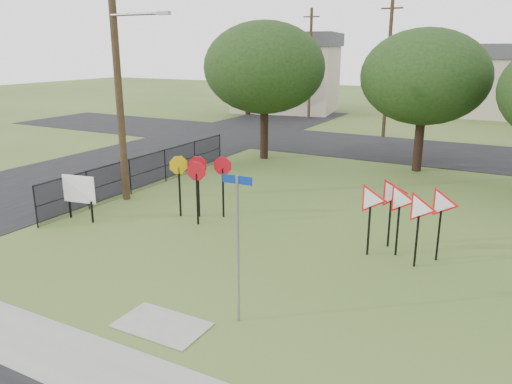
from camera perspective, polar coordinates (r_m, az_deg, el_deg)
ground at (r=13.21m, az=-4.11°, el=-10.22°), size 140.00×140.00×0.00m
sidewalk at (r=10.42m, az=-17.27°, el=-18.83°), size 30.00×1.60×0.02m
street_left at (r=27.78m, az=-14.06°, el=3.50°), size 8.00×50.00×0.02m
street_far at (r=31.18m, az=16.01°, el=4.71°), size 60.00×8.00×0.02m
curb_pad at (r=11.51m, az=-10.73°, el=-14.71°), size 2.00×1.20×0.02m
street_name_sign at (r=10.68m, az=-2.09°, el=-5.65°), size 0.69×0.07×3.34m
stop_sign_cluster at (r=17.49m, az=-6.53°, el=2.19°), size 1.99×1.29×2.23m
yield_sign_cluster at (r=14.74m, az=16.56°, el=-1.26°), size 2.81×1.43×2.19m
info_board at (r=18.42m, az=-19.58°, el=0.13°), size 1.28×0.25×1.62m
utility_pole_main at (r=19.89m, az=-15.49°, el=13.72°), size 3.55×0.33×10.00m
far_pole_a at (r=35.00m, az=14.84°, el=13.57°), size 1.40×0.24×9.00m
far_pole_c at (r=43.21m, az=6.21°, el=14.39°), size 1.40×0.24×9.00m
fence_run at (r=22.02m, az=-12.20°, el=2.45°), size 0.05×11.55×1.50m
house_left at (r=48.51m, az=3.53°, el=13.51°), size 10.58×8.88×7.20m
house_mid at (r=50.08m, az=26.10°, el=11.45°), size 8.40×8.40×6.20m
tree_near_left at (r=27.00m, az=0.97°, el=14.02°), size 6.40×6.40×7.27m
tree_near_mid at (r=25.37m, az=18.72°, el=12.34°), size 6.00×6.00×6.80m
tree_far_left at (r=45.82m, az=-0.98°, el=15.29°), size 6.80×6.80×7.73m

